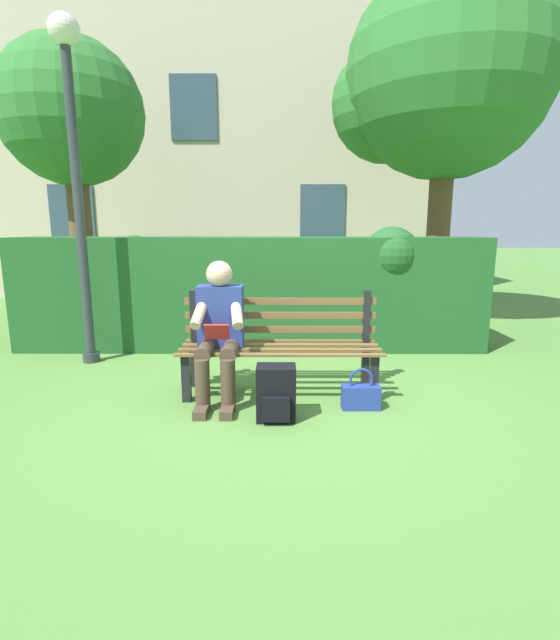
# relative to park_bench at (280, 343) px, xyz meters

# --- Properties ---
(ground) EXTENTS (60.00, 60.00, 0.00)m
(ground) POSITION_rel_park_bench_xyz_m (0.00, 0.08, -0.43)
(ground) COLOR #517F38
(park_bench) EXTENTS (1.71, 0.54, 0.88)m
(park_bench) POSITION_rel_park_bench_xyz_m (0.00, 0.00, 0.00)
(park_bench) COLOR black
(park_bench) RESTS_ON ground
(person_seated) EXTENTS (0.44, 0.73, 1.15)m
(person_seated) POSITION_rel_park_bench_xyz_m (0.50, 0.18, 0.17)
(person_seated) COLOR navy
(person_seated) RESTS_ON ground
(hedge_backdrop) EXTENTS (5.46, 0.78, 1.44)m
(hedge_backdrop) POSITION_rel_park_bench_xyz_m (0.33, -1.54, 0.26)
(hedge_backdrop) COLOR #1E5123
(hedge_backdrop) RESTS_ON ground
(tree) EXTENTS (3.02, 2.87, 4.97)m
(tree) POSITION_rel_park_bench_xyz_m (-2.22, -3.14, 3.02)
(tree) COLOR brown
(tree) RESTS_ON ground
(building_facade) EXTENTS (10.09, 3.16, 5.96)m
(building_facade) POSITION_rel_park_bench_xyz_m (1.68, -7.16, 2.55)
(building_facade) COLOR #BCAD93
(building_facade) RESTS_ON ground
(backpack) EXTENTS (0.29, 0.27, 0.42)m
(backpack) POSITION_rel_park_bench_xyz_m (0.03, 0.65, -0.23)
(backpack) COLOR black
(backpack) RESTS_ON ground
(handbag) EXTENTS (0.30, 0.12, 0.34)m
(handbag) POSITION_rel_park_bench_xyz_m (-0.64, 0.43, -0.33)
(handbag) COLOR navy
(handbag) RESTS_ON ground
(tree_far) EXTENTS (2.20, 2.10, 4.12)m
(tree_far) POSITION_rel_park_bench_xyz_m (3.15, -3.32, 2.56)
(tree_far) COLOR brown
(tree_far) RESTS_ON ground
(lamp_post) EXTENTS (0.29, 0.29, 3.40)m
(lamp_post) POSITION_rel_park_bench_xyz_m (2.04, -0.88, 1.80)
(lamp_post) COLOR #2D3338
(lamp_post) RESTS_ON ground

